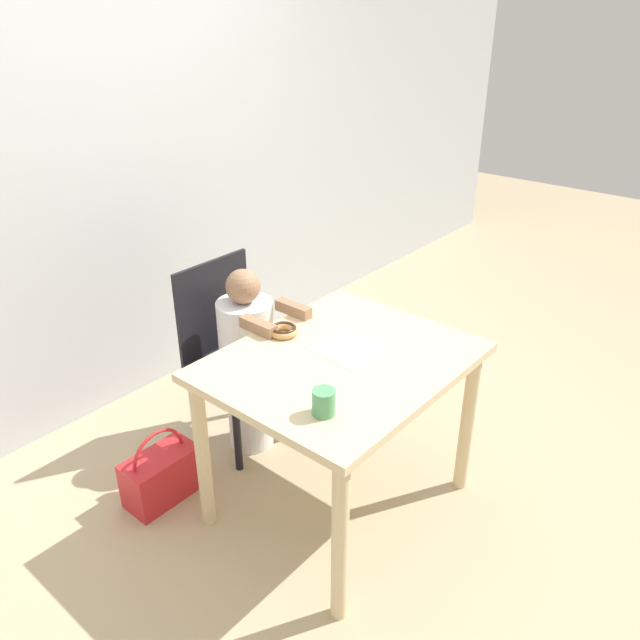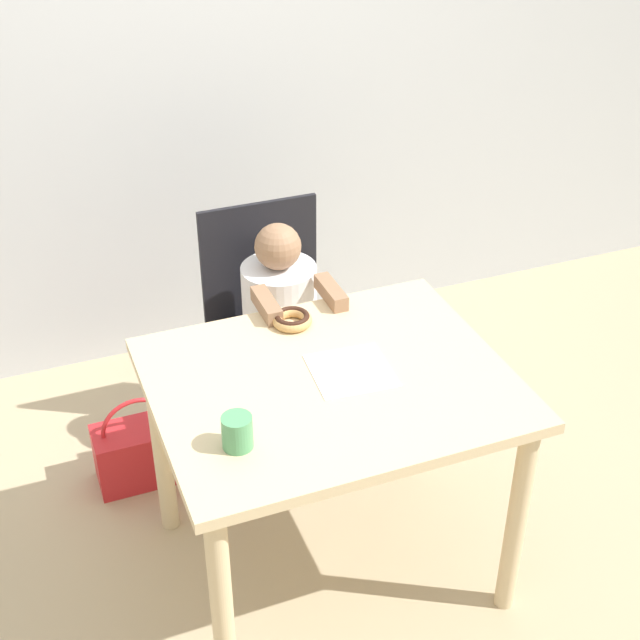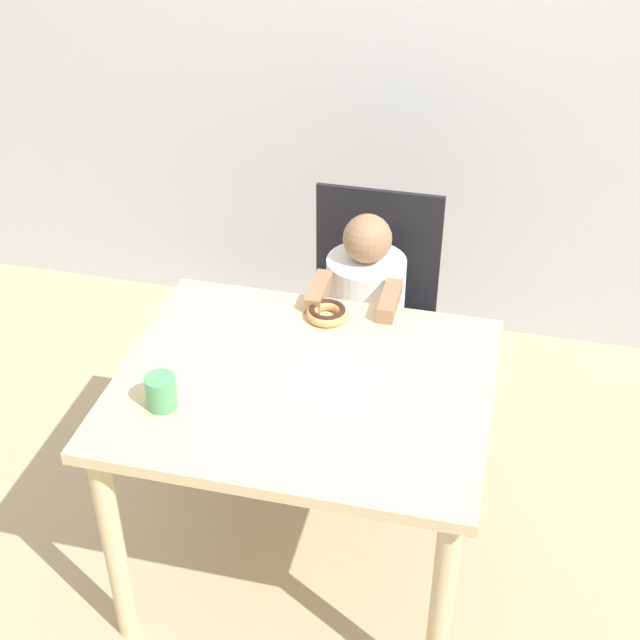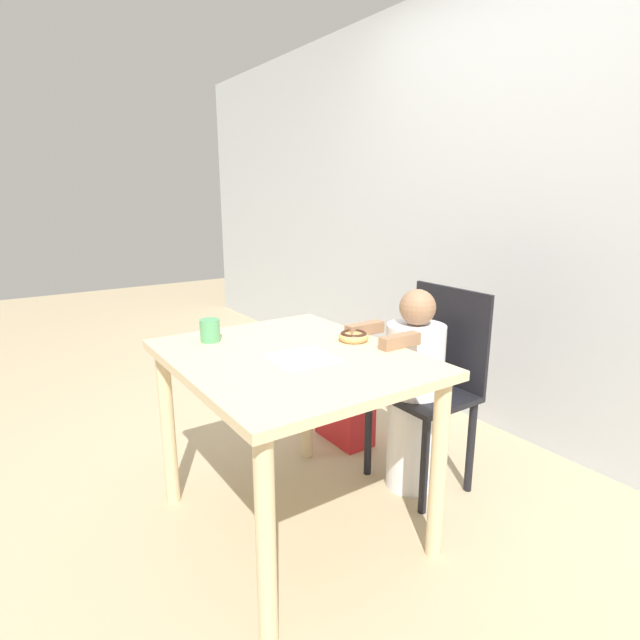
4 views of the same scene
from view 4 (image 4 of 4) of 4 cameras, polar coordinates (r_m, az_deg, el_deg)
ground_plane at (r=2.26m, az=-3.10°, el=-22.30°), size 12.00×12.00×0.00m
wall_back at (r=2.87m, az=23.34°, el=11.25°), size 8.00×0.05×2.50m
dining_table at (r=1.95m, az=-3.35°, el=-7.10°), size 1.02×0.83×0.75m
chair at (r=2.39m, az=12.52°, el=-7.03°), size 0.44×0.36×0.93m
child_figure at (r=2.32m, az=10.56°, el=-8.23°), size 0.27×0.43×0.94m
donut at (r=2.07m, az=3.86°, el=-1.85°), size 0.13×0.13×0.04m
napkin at (r=1.86m, az=-2.00°, el=-4.35°), size 0.25×0.25×0.00m
handbag at (r=2.84m, az=2.82°, el=-11.21°), size 0.33×0.18×0.36m
cup at (r=2.10m, az=-12.46°, el=-1.17°), size 0.08×0.08×0.09m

